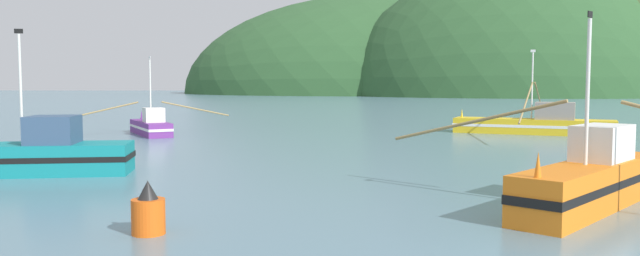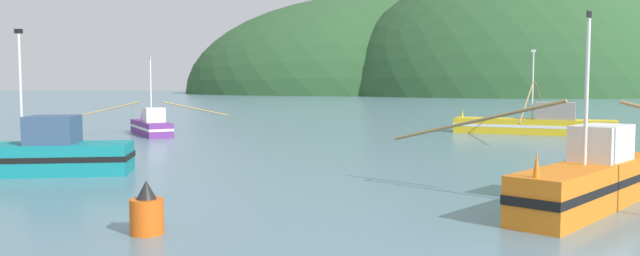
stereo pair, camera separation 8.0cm
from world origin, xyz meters
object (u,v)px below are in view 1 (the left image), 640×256
Objects in this scene: fishing_boat_orange at (592,179)px; fishing_boat_purple at (151,126)px; fishing_boat_yellow at (536,124)px; fishing_boat_teal at (43,154)px; channel_buoy at (148,212)px.

fishing_boat_orange is 1.04× the size of fishing_boat_purple.
fishing_boat_yellow reaches higher than fishing_boat_purple.
fishing_boat_orange is 0.56× the size of fishing_boat_yellow.
fishing_boat_teal is 0.71× the size of fishing_boat_purple.
fishing_boat_teal is at bearing 155.29° from fishing_boat_purple.
fishing_boat_yellow is at bearing 57.41° from channel_buoy.
fishing_boat_yellow is 1.84× the size of fishing_boat_purple.
channel_buoy is at bearing 168.02° from fishing_boat_purple.
fishing_boat_teal is at bearing 126.83° from channel_buoy.
fishing_boat_yellow is at bearing -151.45° from fishing_boat_teal.
fishing_boat_purple is at bearing 24.60° from fishing_boat_yellow.
fishing_boat_purple is 7.76× the size of channel_buoy.
channel_buoy is (9.29, -30.92, -0.09)m from fishing_boat_purple.
fishing_boat_orange is at bearing 16.03° from channel_buoy.
fishing_boat_teal is 20.47m from fishing_boat_purple.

